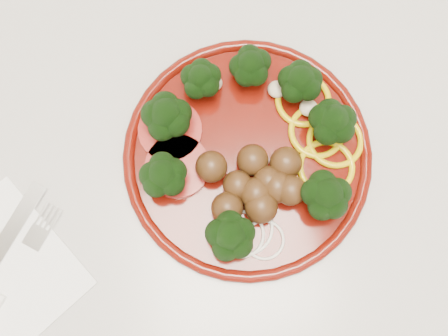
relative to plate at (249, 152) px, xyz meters
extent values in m
cube|color=silver|center=(0.13, 0.00, -0.49)|extent=(2.40, 0.60, 0.87)
cube|color=#B2AEA8|center=(0.13, 0.00, -0.04)|extent=(2.40, 0.60, 0.03)
cylinder|color=#4D0B05|center=(0.00, 0.00, -0.02)|extent=(0.29, 0.29, 0.01)
torus|color=#4D0B05|center=(0.00, 0.00, -0.01)|extent=(0.29, 0.29, 0.01)
sphere|color=#472B11|center=(0.01, -0.04, 0.01)|extent=(0.04, 0.04, 0.04)
sphere|color=#472B11|center=(0.00, -0.07, 0.01)|extent=(0.04, 0.04, 0.04)
sphere|color=#472B11|center=(0.04, -0.02, 0.01)|extent=(0.04, 0.04, 0.04)
sphere|color=#472B11|center=(-0.05, -0.01, 0.01)|extent=(0.04, 0.04, 0.04)
sphere|color=#472B11|center=(0.03, -0.06, 0.01)|extent=(0.04, 0.04, 0.04)
sphere|color=#472B11|center=(-0.04, -0.06, 0.01)|extent=(0.04, 0.04, 0.04)
sphere|color=#472B11|center=(0.00, -0.01, 0.01)|extent=(0.04, 0.04, 0.04)
sphere|color=#472B11|center=(-0.02, -0.04, 0.01)|extent=(0.04, 0.04, 0.04)
sphere|color=#472B11|center=(0.02, -0.05, 0.01)|extent=(0.04, 0.04, 0.04)
sphere|color=#472B11|center=(0.00, -0.05, 0.01)|extent=(0.04, 0.04, 0.04)
torus|color=#CFAD07|center=(0.08, 0.01, -0.01)|extent=(0.07, 0.07, 0.01)
torus|color=#CFAD07|center=(0.08, -0.03, -0.01)|extent=(0.07, 0.07, 0.01)
torus|color=#CFAD07|center=(0.08, 0.05, -0.01)|extent=(0.07, 0.07, 0.01)
torus|color=#CFAD07|center=(0.10, -0.01, -0.01)|extent=(0.07, 0.07, 0.01)
cylinder|color=#720A07|center=(-0.08, 0.05, -0.01)|extent=(0.08, 0.08, 0.01)
cylinder|color=#720A07|center=(-0.08, 0.00, -0.01)|extent=(0.08, 0.08, 0.01)
torus|color=beige|center=(-0.03, -0.09, -0.01)|extent=(0.06, 0.06, 0.00)
torus|color=beige|center=(0.00, -0.10, -0.01)|extent=(0.05, 0.05, 0.00)
torus|color=beige|center=(-0.02, -0.08, -0.01)|extent=(0.06, 0.06, 0.00)
ellipsoid|color=#C6B793|center=(0.05, 0.07, 0.00)|extent=(0.02, 0.02, 0.02)
ellipsoid|color=#C6B793|center=(-0.02, 0.09, 0.00)|extent=(0.02, 0.02, 0.02)
ellipsoid|color=#C6B793|center=(0.08, 0.04, 0.00)|extent=(0.02, 0.02, 0.02)
cube|color=silver|center=(-0.28, -0.03, -0.02)|extent=(0.09, 0.10, 0.00)
cube|color=silver|center=(-0.26, -0.04, -0.02)|extent=(0.03, 0.03, 0.00)
cube|color=silver|center=(-0.23, -0.03, -0.02)|extent=(0.02, 0.03, 0.00)
cube|color=silver|center=(-0.24, -0.03, -0.02)|extent=(0.02, 0.03, 0.00)
cube|color=silver|center=(-0.24, -0.02, -0.02)|extent=(0.02, 0.03, 0.00)
cube|color=silver|center=(-0.25, -0.02, -0.02)|extent=(0.02, 0.03, 0.00)
camera|label=1|loc=(-0.06, -0.15, 0.63)|focal=45.00mm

